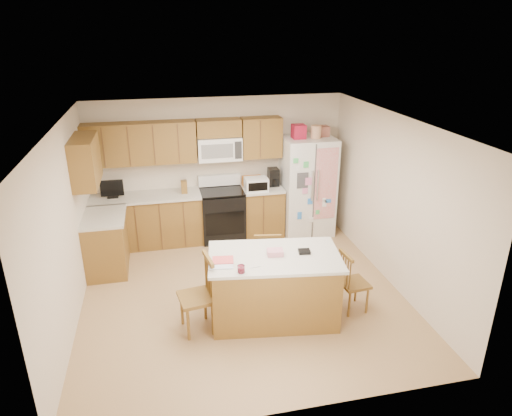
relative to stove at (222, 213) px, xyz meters
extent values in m
plane|color=#A47A55|center=(0.00, -1.94, -0.47)|extent=(4.50, 4.50, 0.00)
cube|color=beige|center=(0.00, 0.31, 0.78)|extent=(4.50, 0.10, 2.50)
cube|color=beige|center=(0.00, -4.19, 0.78)|extent=(4.50, 0.10, 2.50)
cube|color=beige|center=(-2.25, -1.94, 0.78)|extent=(0.10, 4.50, 2.50)
cube|color=beige|center=(2.25, -1.94, 0.78)|extent=(0.10, 4.50, 2.50)
cube|color=white|center=(0.00, -1.94, 2.03)|extent=(4.50, 4.50, 0.04)
cube|color=brown|center=(-1.31, 0.01, -0.03)|extent=(1.87, 0.60, 0.88)
cube|color=brown|center=(0.74, 0.01, -0.03)|extent=(0.72, 0.60, 0.88)
cube|color=brown|center=(-1.95, -0.76, -0.03)|extent=(0.60, 0.95, 0.88)
cube|color=beige|center=(-1.31, 0.00, 0.43)|extent=(1.87, 0.64, 0.04)
cube|color=beige|center=(0.74, 0.00, 0.43)|extent=(0.72, 0.64, 0.04)
cube|color=beige|center=(-1.94, -0.76, 0.43)|extent=(0.64, 0.95, 0.04)
cube|color=brown|center=(-1.32, 0.15, 1.33)|extent=(1.85, 0.33, 0.70)
cube|color=brown|center=(0.75, 0.15, 1.33)|extent=(0.70, 0.33, 0.70)
cube|color=brown|center=(0.00, 0.15, 1.53)|extent=(0.76, 0.33, 0.29)
cube|color=brown|center=(-2.08, -0.76, 1.33)|extent=(0.33, 0.95, 0.70)
cube|color=#56361D|center=(-1.90, -0.02, 1.33)|extent=(0.02, 0.01, 0.66)
cube|color=#56361D|center=(-1.90, -0.29, -0.03)|extent=(0.02, 0.01, 0.84)
cube|color=#56361D|center=(-1.50, -0.02, 1.33)|extent=(0.02, 0.01, 0.66)
cube|color=#56361D|center=(-1.50, -0.29, -0.03)|extent=(0.02, 0.01, 0.84)
cube|color=#56361D|center=(-1.10, -0.02, 1.33)|extent=(0.02, 0.01, 0.66)
cube|color=#56361D|center=(-1.10, -0.29, -0.03)|extent=(0.02, 0.01, 0.84)
cube|color=#56361D|center=(-0.70, -0.02, 1.33)|extent=(0.01, 0.01, 0.66)
cube|color=#56361D|center=(-0.70, -0.29, -0.03)|extent=(0.01, 0.01, 0.84)
cube|color=#56361D|center=(0.70, -0.02, 1.33)|extent=(0.01, 0.01, 0.66)
cube|color=#56361D|center=(0.70, -0.29, -0.03)|extent=(0.01, 0.01, 0.84)
cube|color=white|center=(0.00, 0.12, 1.18)|extent=(0.76, 0.38, 0.40)
cube|color=slate|center=(-0.06, -0.07, 1.18)|extent=(0.54, 0.01, 0.24)
cube|color=#262626|center=(0.30, -0.07, 1.18)|extent=(0.12, 0.01, 0.30)
cube|color=brown|center=(-0.65, 0.01, 0.56)|extent=(0.10, 0.14, 0.22)
cube|color=black|center=(-1.85, 0.03, 0.46)|extent=(0.18, 0.12, 0.02)
cube|color=black|center=(-1.85, 0.03, 0.62)|extent=(0.38, 0.03, 0.28)
cube|color=#C25E0A|center=(0.58, 0.09, 0.54)|extent=(0.35, 0.22, 0.18)
cube|color=white|center=(0.60, -0.14, 0.56)|extent=(0.40, 0.28, 0.23)
cube|color=black|center=(0.60, -0.28, 0.56)|extent=(0.34, 0.01, 0.15)
cube|color=black|center=(0.96, 0.06, 0.61)|extent=(0.18, 0.22, 0.32)
cylinder|color=black|center=(0.96, -0.01, 0.54)|extent=(0.12, 0.12, 0.12)
cube|color=black|center=(0.00, -0.01, -0.03)|extent=(0.76, 0.64, 0.88)
cube|color=black|center=(0.00, -0.33, -0.05)|extent=(0.68, 0.01, 0.42)
cube|color=black|center=(0.00, -0.01, 0.43)|extent=(0.76, 0.64, 0.03)
cube|color=white|center=(0.00, 0.25, 0.56)|extent=(0.76, 0.10, 0.20)
cube|color=white|center=(1.57, -0.06, 0.43)|extent=(0.90, 0.75, 1.80)
cube|color=#4C4C4C|center=(1.57, -0.44, 0.43)|extent=(0.02, 0.01, 1.75)
cube|color=silver|center=(1.52, -0.47, 0.58)|extent=(0.02, 0.03, 0.55)
cube|color=silver|center=(1.62, -0.47, 0.58)|extent=(0.02, 0.03, 0.55)
cube|color=#3F3F44|center=(1.35, -0.44, 0.68)|extent=(0.20, 0.01, 0.28)
cube|color=#D84C59|center=(1.77, -0.44, 0.58)|extent=(0.42, 0.01, 1.30)
cube|color=#A4132E|center=(1.37, -0.06, 1.45)|extent=(0.22, 0.22, 0.24)
cylinder|color=tan|center=(1.67, -0.11, 1.44)|extent=(0.18, 0.18, 0.22)
cube|color=#985647|center=(1.85, 0.02, 1.42)|extent=(0.18, 0.20, 0.18)
cube|color=brown|center=(0.30, -2.57, -0.04)|extent=(1.70, 1.10, 0.88)
cube|color=beige|center=(0.30, -2.57, 0.42)|extent=(1.79, 1.19, 0.04)
cylinder|color=#A4132E|center=(-0.19, -2.90, 0.47)|extent=(0.08, 0.08, 0.06)
cylinder|color=white|center=(-0.19, -2.90, 0.49)|extent=(0.09, 0.09, 0.09)
cube|color=pink|center=(0.31, -2.56, 0.48)|extent=(0.22, 0.18, 0.07)
cube|color=black|center=(0.69, -2.58, 0.46)|extent=(0.16, 0.14, 0.04)
cube|color=white|center=(-0.40, -2.67, 0.45)|extent=(0.33, 0.28, 0.01)
cube|color=#D84C4C|center=(-0.36, -2.59, 0.46)|extent=(0.28, 0.23, 0.01)
cylinder|color=white|center=(0.00, -2.82, 0.45)|extent=(0.14, 0.03, 0.01)
cube|color=brown|center=(-0.72, -2.63, -0.01)|extent=(0.48, 0.50, 0.05)
cylinder|color=brown|center=(-0.90, -2.48, -0.25)|extent=(0.04, 0.04, 0.45)
cylinder|color=brown|center=(-0.85, -2.83, -0.25)|extent=(0.04, 0.04, 0.45)
cylinder|color=brown|center=(-0.59, -2.43, -0.25)|extent=(0.04, 0.04, 0.45)
cylinder|color=brown|center=(-0.54, -2.78, -0.25)|extent=(0.04, 0.04, 0.45)
cylinder|color=brown|center=(-0.57, -2.45, 0.26)|extent=(0.02, 0.02, 0.50)
cylinder|color=brown|center=(-0.56, -2.53, 0.26)|extent=(0.02, 0.02, 0.50)
cylinder|color=brown|center=(-0.55, -2.61, 0.26)|extent=(0.02, 0.02, 0.50)
cylinder|color=brown|center=(-0.53, -2.68, 0.26)|extent=(0.02, 0.02, 0.50)
cylinder|color=brown|center=(-0.52, -2.76, 0.26)|extent=(0.02, 0.02, 0.50)
cube|color=brown|center=(-0.55, -2.61, 0.51)|extent=(0.11, 0.42, 0.05)
cube|color=brown|center=(0.38, -1.83, -0.05)|extent=(0.46, 0.44, 0.04)
cylinder|color=brown|center=(0.57, -1.71, -0.27)|extent=(0.03, 0.03, 0.41)
cylinder|color=brown|center=(0.25, -1.66, -0.27)|extent=(0.03, 0.03, 0.41)
cylinder|color=brown|center=(0.52, -1.99, -0.27)|extent=(0.03, 0.03, 0.41)
cylinder|color=brown|center=(0.20, -1.94, -0.27)|extent=(0.03, 0.03, 0.41)
cylinder|color=brown|center=(0.50, -2.01, 0.20)|extent=(0.02, 0.02, 0.46)
cylinder|color=brown|center=(0.43, -2.00, 0.20)|extent=(0.02, 0.02, 0.46)
cylinder|color=brown|center=(0.36, -1.99, 0.20)|extent=(0.02, 0.02, 0.46)
cylinder|color=brown|center=(0.29, -1.97, 0.20)|extent=(0.02, 0.02, 0.46)
cylinder|color=brown|center=(0.22, -1.96, 0.20)|extent=(0.02, 0.02, 0.46)
cube|color=brown|center=(0.36, -1.99, 0.43)|extent=(0.38, 0.10, 0.05)
cube|color=brown|center=(1.40, -2.63, -0.07)|extent=(0.39, 0.41, 0.04)
cylinder|color=brown|center=(1.55, -2.77, -0.28)|extent=(0.03, 0.03, 0.38)
cylinder|color=brown|center=(1.52, -2.47, -0.28)|extent=(0.03, 0.03, 0.38)
cylinder|color=brown|center=(1.28, -2.80, -0.28)|extent=(0.03, 0.03, 0.38)
cylinder|color=brown|center=(1.25, -2.50, -0.28)|extent=(0.03, 0.03, 0.38)
cylinder|color=brown|center=(1.26, -2.78, 0.16)|extent=(0.02, 0.02, 0.43)
cylinder|color=brown|center=(1.26, -2.72, 0.16)|extent=(0.02, 0.02, 0.43)
cylinder|color=brown|center=(1.25, -2.65, 0.16)|extent=(0.02, 0.02, 0.43)
cylinder|color=brown|center=(1.24, -2.58, 0.16)|extent=(0.02, 0.02, 0.43)
cylinder|color=brown|center=(1.24, -2.52, 0.16)|extent=(0.02, 0.02, 0.43)
cube|color=brown|center=(1.25, -2.65, 0.37)|extent=(0.07, 0.36, 0.04)
camera|label=1|loc=(-1.03, -7.55, 3.17)|focal=32.00mm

